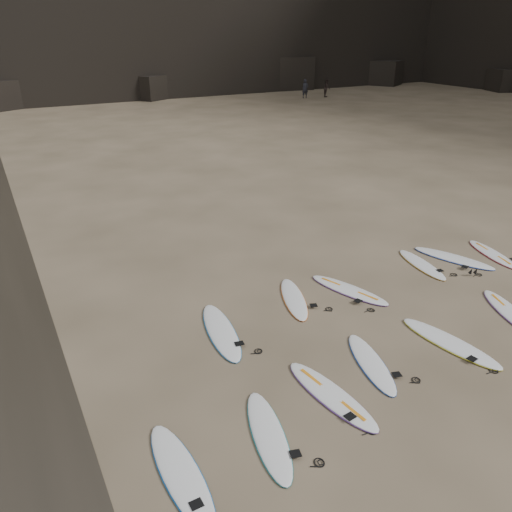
# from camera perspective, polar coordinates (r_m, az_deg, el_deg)

# --- Properties ---
(ground) EXTENTS (240.00, 240.00, 0.00)m
(ground) POSITION_cam_1_polar(r_m,az_deg,el_deg) (12.34, 16.51, -10.38)
(ground) COLOR #897559
(ground) RESTS_ON ground
(surfboard_0) EXTENTS (1.18, 2.47, 0.09)m
(surfboard_0) POSITION_cam_1_polar(r_m,az_deg,el_deg) (9.79, 1.44, -19.72)
(surfboard_0) COLOR white
(surfboard_0) RESTS_ON ground
(surfboard_1) EXTENTS (0.90, 2.62, 0.09)m
(surfboard_1) POSITION_cam_1_polar(r_m,az_deg,el_deg) (10.70, 8.58, -15.39)
(surfboard_1) COLOR white
(surfboard_1) RESTS_ON ground
(surfboard_2) EXTENTS (1.20, 2.36, 0.08)m
(surfboard_2) POSITION_cam_1_polar(r_m,az_deg,el_deg) (11.71, 13.01, -11.81)
(surfboard_2) COLOR white
(surfboard_2) RESTS_ON ground
(surfboard_3) EXTENTS (1.03, 2.71, 0.10)m
(surfboard_3) POSITION_cam_1_polar(r_m,az_deg,el_deg) (12.91, 21.27, -9.18)
(surfboard_3) COLOR white
(surfboard_3) RESTS_ON ground
(surfboard_4) EXTENTS (1.44, 2.43, 0.09)m
(surfboard_4) POSITION_cam_1_polar(r_m,az_deg,el_deg) (14.82, 27.02, -5.71)
(surfboard_4) COLOR white
(surfboard_4) RESTS_ON ground
(surfboard_5) EXTENTS (1.10, 2.75, 0.10)m
(surfboard_5) POSITION_cam_1_polar(r_m,az_deg,el_deg) (12.48, -4.01, -8.54)
(surfboard_5) COLOR white
(surfboard_5) RESTS_ON ground
(surfboard_6) EXTENTS (1.36, 2.40, 0.08)m
(surfboard_6) POSITION_cam_1_polar(r_m,az_deg,el_deg) (13.88, 4.35, -4.85)
(surfboard_6) COLOR white
(surfboard_6) RESTS_ON ground
(surfboard_7) EXTENTS (1.37, 2.61, 0.09)m
(surfboard_7) POSITION_cam_1_polar(r_m,az_deg,el_deg) (14.52, 10.57, -3.80)
(surfboard_7) COLOR white
(surfboard_7) RESTS_ON ground
(surfboard_8) EXTENTS (0.96, 2.38, 0.08)m
(surfboard_8) POSITION_cam_1_polar(r_m,az_deg,el_deg) (16.60, 18.40, -0.90)
(surfboard_8) COLOR white
(surfboard_8) RESTS_ON ground
(surfboard_9) EXTENTS (1.54, 2.68, 0.09)m
(surfboard_9) POSITION_cam_1_polar(r_m,az_deg,el_deg) (17.39, 21.62, -0.20)
(surfboard_9) COLOR white
(surfboard_9) RESTS_ON ground
(surfboard_10) EXTENTS (1.16, 2.42, 0.08)m
(surfboard_10) POSITION_cam_1_polar(r_m,az_deg,el_deg) (18.23, 25.42, 0.22)
(surfboard_10) COLOR white
(surfboard_10) RESTS_ON ground
(surfboard_11) EXTENTS (0.63, 2.54, 0.09)m
(surfboard_11) POSITION_cam_1_polar(r_m,az_deg,el_deg) (9.27, -8.59, -23.35)
(surfboard_11) COLOR white
(surfboard_11) RESTS_ON ground
(person_a) EXTENTS (0.73, 0.53, 1.85)m
(person_a) POSITION_cam_1_polar(r_m,az_deg,el_deg) (54.36, 5.65, 18.50)
(person_a) COLOR black
(person_a) RESTS_ON ground
(person_b) EXTENTS (1.07, 1.11, 1.79)m
(person_b) POSITION_cam_1_polar(r_m,az_deg,el_deg) (55.45, 8.10, 18.47)
(person_b) COLOR black
(person_b) RESTS_ON ground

